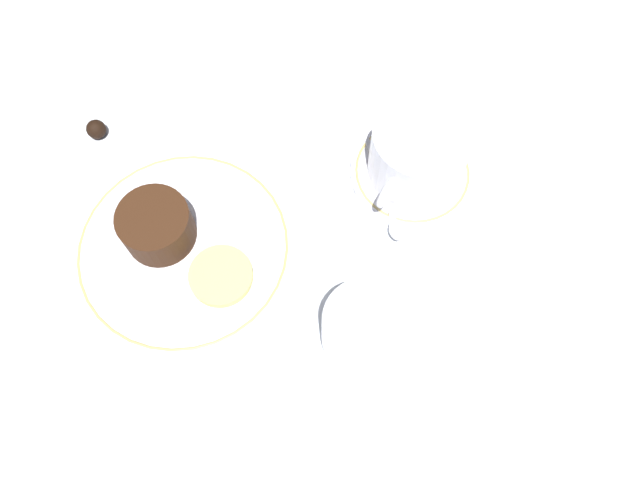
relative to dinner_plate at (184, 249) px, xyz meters
The scene contains 10 objects.
ground_plane 0.06m from the dinner_plate, 81.21° to the left, with size 3.00×3.00×0.00m, color white.
dinner_plate is the anchor object (origin of this frame).
saucer 0.25m from the dinner_plate, 145.70° to the left, with size 0.13×0.13×0.01m.
coffee_cup 0.26m from the dinner_plate, 146.12° to the left, with size 0.13×0.10×0.07m.
spoon 0.21m from the dinner_plate, 139.74° to the left, with size 0.09×0.10×0.00m.
wine_glass 0.21m from the dinner_plate, 95.32° to the left, with size 0.07×0.07×0.10m.
fork 0.16m from the dinner_plate, 168.86° to the left, with size 0.04×0.18×0.01m.
dessert_cake 0.04m from the dinner_plate, 85.68° to the right, with size 0.07×0.07×0.04m.
pineapple_slice 0.05m from the dinner_plate, 86.24° to the left, with size 0.06×0.06×0.01m.
chocolate_truffle 0.18m from the dinner_plate, 107.71° to the right, with size 0.02×0.02×0.02m.
Camera 1 is at (0.11, 0.19, 0.59)m, focal length 35.00 mm.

